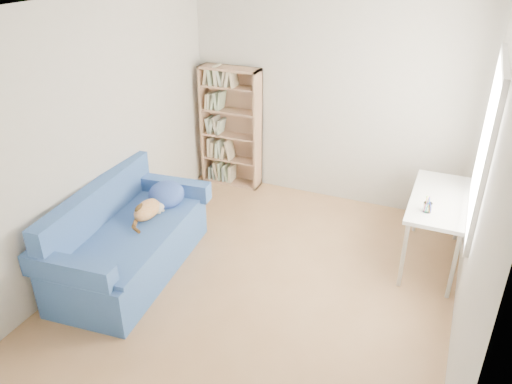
# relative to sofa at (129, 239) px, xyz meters

# --- Properties ---
(ground) EXTENTS (4.00, 4.00, 0.00)m
(ground) POSITION_rel_sofa_xyz_m (1.34, 0.33, -0.34)
(ground) COLOR #9D7147
(ground) RESTS_ON ground
(room_shell) EXTENTS (3.54, 4.04, 2.62)m
(room_shell) POSITION_rel_sofa_xyz_m (1.44, 0.37, 1.29)
(room_shell) COLOR silver
(room_shell) RESTS_ON ground
(sofa) EXTENTS (1.04, 1.90, 0.90)m
(sofa) POSITION_rel_sofa_xyz_m (0.00, 0.00, 0.00)
(sofa) COLOR navy
(sofa) RESTS_ON ground
(bookshelf) EXTENTS (0.79, 0.25, 1.59)m
(bookshelf) POSITION_rel_sofa_xyz_m (0.09, 2.19, 0.39)
(bookshelf) COLOR #A87B5A
(bookshelf) RESTS_ON ground
(desk) EXTENTS (0.55, 1.20, 0.75)m
(desk) POSITION_rel_sofa_xyz_m (2.80, 1.32, 0.33)
(desk) COLOR white
(desk) RESTS_ON ground
(pen_cup) EXTENTS (0.08, 0.08, 0.16)m
(pen_cup) POSITION_rel_sofa_xyz_m (2.70, 0.98, 0.47)
(pen_cup) COLOR white
(pen_cup) RESTS_ON desk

